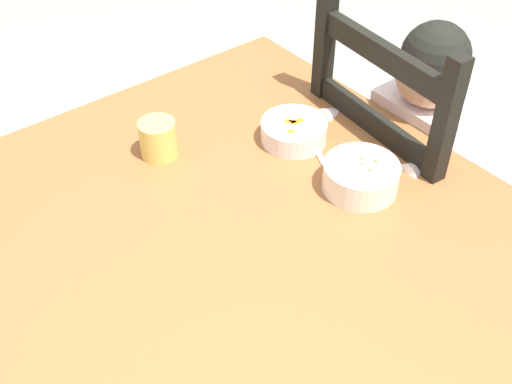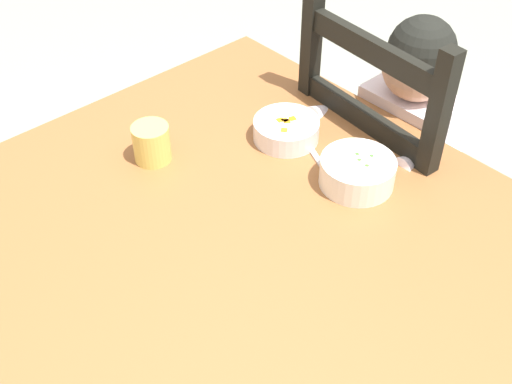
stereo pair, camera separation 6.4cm
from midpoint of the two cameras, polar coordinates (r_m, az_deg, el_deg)
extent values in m
cube|color=#925B32|center=(1.22, -0.99, -4.89)|extent=(1.14, 1.10, 0.04)
cylinder|color=#925B32|center=(1.98, 1.23, 1.95)|extent=(0.07, 0.07, 0.71)
cube|color=black|center=(1.79, 14.67, -0.63)|extent=(0.46, 0.46, 0.02)
cube|color=black|center=(1.99, 21.22, -6.61)|extent=(0.04, 0.04, 0.44)
cube|color=black|center=(2.15, 13.72, -0.49)|extent=(0.04, 0.04, 0.44)
cube|color=black|center=(1.78, 13.28, -11.95)|extent=(0.04, 0.04, 0.44)
cube|color=black|center=(1.94, 5.65, -4.62)|extent=(0.04, 0.04, 0.44)
cube|color=black|center=(1.40, 16.58, 1.12)|extent=(0.04, 0.04, 0.57)
cube|color=black|center=(1.61, 6.89, 8.53)|extent=(0.04, 0.04, 0.57)
cube|color=black|center=(1.39, 12.54, 11.77)|extent=(0.36, 0.06, 0.05)
cube|color=black|center=(1.48, 11.57, 6.00)|extent=(0.36, 0.06, 0.05)
cube|color=white|center=(1.67, 14.99, 3.27)|extent=(0.22, 0.14, 0.32)
sphere|color=#DDAC8D|center=(1.54, 16.53, 10.20)|extent=(0.17, 0.17, 0.17)
sphere|color=black|center=(1.52, 16.81, 11.42)|extent=(0.16, 0.16, 0.16)
cylinder|color=#3F4C72|center=(1.88, 9.30, -6.67)|extent=(0.07, 0.07, 0.46)
cylinder|color=#3F4C72|center=(1.84, 11.75, -8.63)|extent=(0.07, 0.07, 0.46)
cylinder|color=white|center=(1.62, 9.72, 6.45)|extent=(0.06, 0.24, 0.13)
cylinder|color=white|center=(1.50, 16.80, 1.77)|extent=(0.06, 0.24, 0.13)
cylinder|color=white|center=(1.31, 10.64, 1.31)|extent=(0.15, 0.15, 0.06)
cylinder|color=white|center=(1.33, 10.50, 0.44)|extent=(0.07, 0.07, 0.01)
cylinder|color=#4F992A|center=(1.31, 10.69, 1.60)|extent=(0.13, 0.13, 0.03)
sphere|color=green|center=(1.31, 11.93, 2.54)|extent=(0.01, 0.01, 0.01)
sphere|color=#4D9335|center=(1.30, 10.82, 2.25)|extent=(0.01, 0.01, 0.01)
sphere|color=green|center=(1.32, 10.68, 2.77)|extent=(0.01, 0.01, 0.01)
sphere|color=#478F2C|center=(1.29, 11.46, 1.71)|extent=(0.01, 0.01, 0.01)
cylinder|color=white|center=(1.43, 4.65, 5.34)|extent=(0.15, 0.15, 0.05)
cylinder|color=white|center=(1.44, 4.60, 4.68)|extent=(0.07, 0.07, 0.01)
cylinder|color=orange|center=(1.42, 4.66, 5.57)|extent=(0.12, 0.12, 0.03)
cube|color=orange|center=(1.42, 4.56, 6.08)|extent=(0.02, 0.02, 0.01)
cube|color=orange|center=(1.41, 4.75, 5.98)|extent=(0.02, 0.02, 0.01)
cube|color=orange|center=(1.42, 4.14, 6.11)|extent=(0.02, 0.02, 0.01)
cube|color=orange|center=(1.39, 4.42, 5.21)|extent=(0.02, 0.02, 0.01)
cube|color=orange|center=(1.42, 5.25, 6.19)|extent=(0.02, 0.02, 0.01)
cube|color=silver|center=(1.37, 7.47, 2.29)|extent=(0.09, 0.05, 0.00)
ellipsoid|color=silver|center=(1.42, 6.52, 4.03)|extent=(0.05, 0.04, 0.01)
cylinder|color=#DFC95E|center=(1.38, -7.34, 4.66)|extent=(0.08, 0.08, 0.08)
camera|label=1|loc=(0.03, 91.50, -1.33)|focal=45.22mm
camera|label=2|loc=(0.03, -88.50, 1.33)|focal=45.22mm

